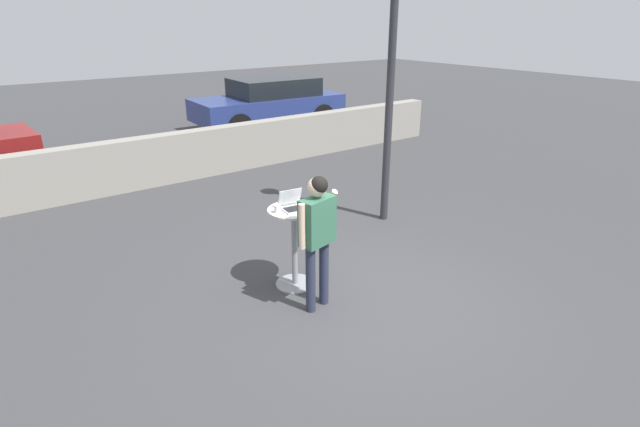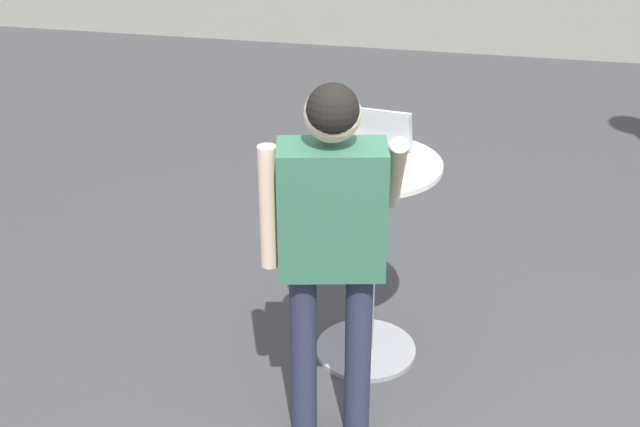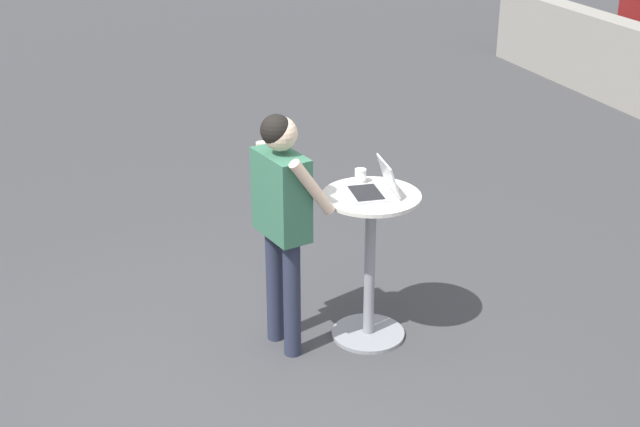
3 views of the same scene
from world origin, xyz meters
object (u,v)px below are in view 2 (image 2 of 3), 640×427
Objects in this scene: cafe_table at (369,245)px; laptop at (373,151)px; standing_person at (331,227)px; coffee_mug at (323,148)px.

laptop reaches higher than cafe_table.
standing_person is (-0.08, -0.58, -0.07)m from laptop.
standing_person reaches higher than laptop.
cafe_table is at bearing 82.59° from standing_person.
coffee_mug is (-0.21, 0.01, 0.46)m from cafe_table.
laptop reaches higher than coffee_mug.
coffee_mug is 0.07× the size of standing_person.
laptop is 0.21× the size of standing_person.
cafe_table is 0.64× the size of standing_person.
standing_person is (-0.07, -0.57, 0.39)m from cafe_table.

